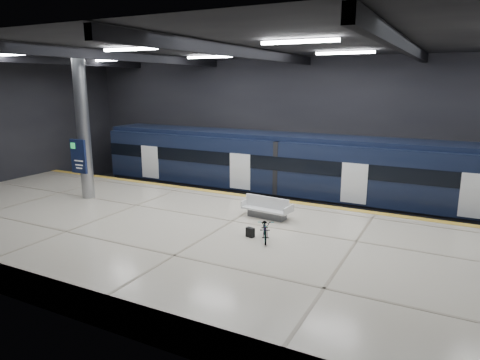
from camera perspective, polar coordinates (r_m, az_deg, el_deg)
The scene contains 10 objects.
ground at distance 18.69m, azimuth 0.46°, elevation -7.80°, with size 30.00×30.00×0.00m, color black.
room_shell at distance 17.51m, azimuth 0.49°, elevation 9.99°, with size 30.10×16.10×8.05m.
platform at distance 16.45m, azimuth -3.51°, elevation -8.74°, with size 30.00×11.00×1.10m, color beige.
safety_strip at distance 20.72m, azimuth 3.89°, elevation -2.53°, with size 30.00×0.40×0.01m, color gold.
rails at distance 23.46m, azimuth 6.53°, elevation -3.34°, with size 30.00×1.52×0.16m.
train at distance 22.24m, azimuth 12.75°, elevation 0.78°, with size 29.40×2.84×3.79m.
bench at distance 17.82m, azimuth 3.61°, elevation -4.05°, with size 2.13×1.04×0.91m.
bicycle at distance 15.36m, azimuth 3.41°, elevation -6.52°, with size 0.54×1.55×0.81m, color #99999E.
pannier_bag at distance 15.67m, azimuth 1.38°, elevation -6.99°, with size 0.30×0.18×0.35m, color black.
info_column at distance 21.66m, azimuth -20.21°, elevation 6.43°, with size 0.90×0.78×6.90m.
Camera 1 is at (7.86, -15.61, 6.61)m, focal length 32.00 mm.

